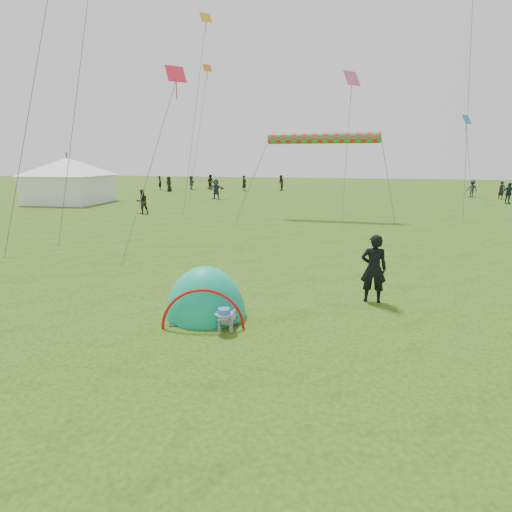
% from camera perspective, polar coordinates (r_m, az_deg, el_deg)
% --- Properties ---
extents(ground, '(140.00, 140.00, 0.00)m').
position_cam_1_polar(ground, '(7.91, 0.09, -12.74)').
color(ground, '#184A0B').
extents(crawling_toddler, '(0.50, 0.71, 0.54)m').
position_cam_1_polar(crawling_toddler, '(8.58, -4.16, -8.62)').
color(crawling_toddler, black).
rests_on(crawling_toddler, ground).
extents(popup_tent, '(2.16, 1.94, 2.36)m').
position_cam_1_polar(popup_tent, '(9.35, -7.14, -8.53)').
color(popup_tent, '#0A9675').
rests_on(popup_tent, ground).
extents(standing_adult, '(0.65, 0.44, 1.73)m').
position_cam_1_polar(standing_adult, '(10.35, 16.45, -1.73)').
color(standing_adult, black).
rests_on(standing_adult, ground).
extents(event_marquee, '(6.09, 6.09, 3.87)m').
position_cam_1_polar(event_marquee, '(36.18, -25.15, 9.96)').
color(event_marquee, white).
rests_on(event_marquee, ground).
extents(crowd_person_0, '(0.66, 0.69, 1.59)m').
position_cam_1_polar(crowd_person_0, '(48.24, -13.54, 10.13)').
color(crowd_person_0, black).
rests_on(crowd_person_0, ground).
extents(crowd_person_1, '(0.93, 1.03, 1.74)m').
position_cam_1_polar(crowd_person_1, '(45.58, 3.55, 10.38)').
color(crowd_person_1, '#352821').
rests_on(crowd_person_1, ground).
extents(crowd_person_4, '(0.61, 0.86, 1.63)m').
position_cam_1_polar(crowd_person_4, '(45.44, -12.31, 10.02)').
color(crowd_person_4, black).
rests_on(crowd_person_4, ground).
extents(crowd_person_5, '(1.66, 0.61, 1.76)m').
position_cam_1_polar(crowd_person_5, '(36.15, -5.73, 9.48)').
color(crowd_person_5, '#2F3B48').
rests_on(crowd_person_5, ground).
extents(crowd_person_6, '(0.64, 0.74, 1.70)m').
position_cam_1_polar(crowd_person_6, '(45.25, -1.69, 10.35)').
color(crowd_person_6, black).
rests_on(crowd_person_6, ground).
extents(crowd_person_7, '(1.04, 0.94, 1.74)m').
position_cam_1_polar(crowd_person_7, '(47.56, -6.52, 10.46)').
color(crowd_person_7, black).
rests_on(crowd_person_7, ground).
extents(crowd_person_9, '(1.17, 0.87, 1.61)m').
position_cam_1_polar(crowd_person_9, '(42.93, 28.46, 8.48)').
color(crowd_person_9, '#25262A').
rests_on(crowd_person_9, ground).
extents(crowd_person_11, '(0.68, 1.54, 1.60)m').
position_cam_1_polar(crowd_person_11, '(48.04, -9.21, 10.32)').
color(crowd_person_11, '#262E3B').
rests_on(crowd_person_11, ground).
extents(crowd_person_12, '(0.69, 0.57, 1.61)m').
position_cam_1_polar(crowd_person_12, '(41.82, 31.66, 8.00)').
color(crowd_person_12, black).
rests_on(crowd_person_12, ground).
extents(crowd_person_13, '(0.97, 0.97, 1.58)m').
position_cam_1_polar(crowd_person_13, '(27.41, -15.95, 7.50)').
color(crowd_person_13, black).
rests_on(crowd_person_13, ground).
extents(crowd_person_14, '(1.04, 0.59, 1.68)m').
position_cam_1_polar(crowd_person_14, '(37.96, 32.36, 7.58)').
color(crowd_person_14, '#1D2E36').
rests_on(crowd_person_14, ground).
extents(rainbow_tube_kite, '(6.52, 0.64, 0.64)m').
position_cam_1_polar(rainbow_tube_kite, '(24.68, 9.57, 16.29)').
color(rainbow_tube_kite, red).
extents(diamond_kite_1, '(0.81, 0.81, 0.66)m').
position_cam_1_polar(diamond_kite_1, '(38.97, -6.99, 25.12)').
color(diamond_kite_1, orange).
extents(diamond_kite_2, '(0.84, 0.84, 0.68)m').
position_cam_1_polar(diamond_kite_2, '(31.92, -7.19, 30.71)').
color(diamond_kite_2, gold).
extents(diamond_kite_4, '(0.90, 0.90, 0.73)m').
position_cam_1_polar(diamond_kite_4, '(37.69, 27.88, 16.87)').
color(diamond_kite_4, '#2284C1').
extents(diamond_kite_5, '(1.19, 1.19, 0.97)m').
position_cam_1_polar(diamond_kite_5, '(28.97, 13.54, 23.46)').
color(diamond_kite_5, '#CF5182').
extents(diamond_kite_6, '(0.85, 0.85, 0.69)m').
position_cam_1_polar(diamond_kite_6, '(18.42, -11.39, 24.15)').
color(diamond_kite_6, red).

